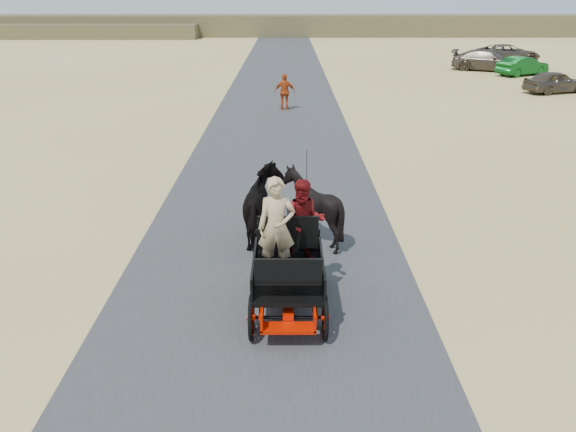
{
  "coord_description": "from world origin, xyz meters",
  "views": [
    {
      "loc": [
        0.41,
        -10.26,
        5.48
      ],
      "look_at": [
        0.42,
        0.25,
        1.2
      ],
      "focal_mm": 35.0,
      "sensor_mm": 36.0,
      "label": 1
    }
  ],
  "objects_px": {
    "horse_right": "(312,207)",
    "car_b": "(523,66)",
    "car_a": "(555,82)",
    "car_d": "(508,53)",
    "car_c": "(487,60)",
    "horse_left": "(264,207)",
    "carriage": "(288,292)",
    "pedestrian": "(285,92)"
  },
  "relations": [
    {
      "from": "carriage",
      "to": "car_c",
      "type": "height_order",
      "value": "car_c"
    },
    {
      "from": "pedestrian",
      "to": "car_c",
      "type": "bearing_deg",
      "value": -133.93
    },
    {
      "from": "horse_right",
      "to": "car_b",
      "type": "height_order",
      "value": "horse_right"
    },
    {
      "from": "car_a",
      "to": "car_b",
      "type": "relative_size",
      "value": 0.95
    },
    {
      "from": "car_d",
      "to": "horse_right",
      "type": "bearing_deg",
      "value": 148.82
    },
    {
      "from": "car_a",
      "to": "pedestrian",
      "type": "bearing_deg",
      "value": 88.93
    },
    {
      "from": "pedestrian",
      "to": "car_a",
      "type": "distance_m",
      "value": 15.82
    },
    {
      "from": "pedestrian",
      "to": "car_c",
      "type": "distance_m",
      "value": 19.93
    },
    {
      "from": "car_a",
      "to": "horse_left",
      "type": "bearing_deg",
      "value": 123.58
    },
    {
      "from": "horse_right",
      "to": "pedestrian",
      "type": "xyz_separation_m",
      "value": [
        -0.68,
        15.17,
        0.01
      ]
    },
    {
      "from": "carriage",
      "to": "car_c",
      "type": "relative_size",
      "value": 0.49
    },
    {
      "from": "horse_left",
      "to": "carriage",
      "type": "bearing_deg",
      "value": 100.39
    },
    {
      "from": "pedestrian",
      "to": "car_d",
      "type": "height_order",
      "value": "pedestrian"
    },
    {
      "from": "car_a",
      "to": "car_d",
      "type": "height_order",
      "value": "car_d"
    },
    {
      "from": "car_c",
      "to": "car_d",
      "type": "relative_size",
      "value": 0.98
    },
    {
      "from": "carriage",
      "to": "car_d",
      "type": "bearing_deg",
      "value": 64.75
    },
    {
      "from": "horse_right",
      "to": "car_d",
      "type": "height_order",
      "value": "horse_right"
    },
    {
      "from": "horse_left",
      "to": "horse_right",
      "type": "distance_m",
      "value": 1.1
    },
    {
      "from": "car_a",
      "to": "horse_right",
      "type": "bearing_deg",
      "value": 125.6
    },
    {
      "from": "car_a",
      "to": "car_c",
      "type": "bearing_deg",
      "value": -13.48
    },
    {
      "from": "car_a",
      "to": "car_c",
      "type": "distance_m",
      "value": 9.19
    },
    {
      "from": "pedestrian",
      "to": "car_a",
      "type": "height_order",
      "value": "pedestrian"
    },
    {
      "from": "car_d",
      "to": "carriage",
      "type": "bearing_deg",
      "value": 150.01
    },
    {
      "from": "car_c",
      "to": "car_b",
      "type": "bearing_deg",
      "value": -122.72
    },
    {
      "from": "car_c",
      "to": "car_a",
      "type": "bearing_deg",
      "value": -151.86
    },
    {
      "from": "car_d",
      "to": "car_a",
      "type": "bearing_deg",
      "value": 165.34
    },
    {
      "from": "horse_left",
      "to": "car_d",
      "type": "distance_m",
      "value": 38.4
    },
    {
      "from": "car_b",
      "to": "car_c",
      "type": "height_order",
      "value": "car_c"
    },
    {
      "from": "pedestrian",
      "to": "carriage",
      "type": "bearing_deg",
      "value": 92.29
    },
    {
      "from": "horse_right",
      "to": "car_b",
      "type": "xyz_separation_m",
      "value": [
        15.23,
        26.67,
        -0.23
      ]
    },
    {
      "from": "pedestrian",
      "to": "car_a",
      "type": "relative_size",
      "value": 0.48
    },
    {
      "from": "car_c",
      "to": "car_d",
      "type": "height_order",
      "value": "car_c"
    },
    {
      "from": "car_a",
      "to": "car_d",
      "type": "relative_size",
      "value": 0.72
    },
    {
      "from": "car_c",
      "to": "car_d",
      "type": "xyz_separation_m",
      "value": [
        3.25,
        4.88,
        -0.02
      ]
    },
    {
      "from": "car_a",
      "to": "car_d",
      "type": "xyz_separation_m",
      "value": [
        2.46,
        14.04,
        0.08
      ]
    },
    {
      "from": "car_a",
      "to": "car_c",
      "type": "xyz_separation_m",
      "value": [
        -0.8,
        9.15,
        0.09
      ]
    },
    {
      "from": "pedestrian",
      "to": "car_a",
      "type": "bearing_deg",
      "value": -160.69
    },
    {
      "from": "horse_left",
      "to": "car_b",
      "type": "height_order",
      "value": "horse_left"
    },
    {
      "from": "carriage",
      "to": "car_d",
      "type": "relative_size",
      "value": 0.49
    },
    {
      "from": "pedestrian",
      "to": "horse_left",
      "type": "bearing_deg",
      "value": 90.3
    },
    {
      "from": "carriage",
      "to": "horse_right",
      "type": "xyz_separation_m",
      "value": [
        0.55,
        3.0,
        0.49
      ]
    },
    {
      "from": "horse_right",
      "to": "car_b",
      "type": "relative_size",
      "value": 0.45
    }
  ]
}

